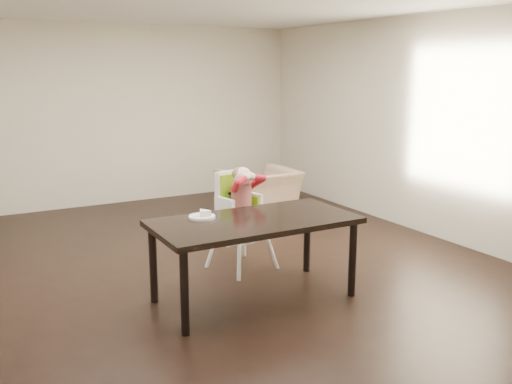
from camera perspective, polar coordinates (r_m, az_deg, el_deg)
ground at (r=5.94m, az=-4.89°, el=-7.98°), size 7.00×7.00×0.00m
room_walls at (r=5.57m, az=-5.25°, el=10.20°), size 6.02×7.02×2.71m
dining_table at (r=5.06m, az=-0.18°, el=-3.58°), size 1.80×0.90×0.75m
high_chair at (r=5.85m, az=-1.62°, el=-0.51°), size 0.54×0.54×1.08m
plate at (r=5.09m, az=-5.36°, el=-2.34°), size 0.31×0.31×0.07m
armchair at (r=8.03m, az=0.26°, el=0.71°), size 1.03×0.69×0.87m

